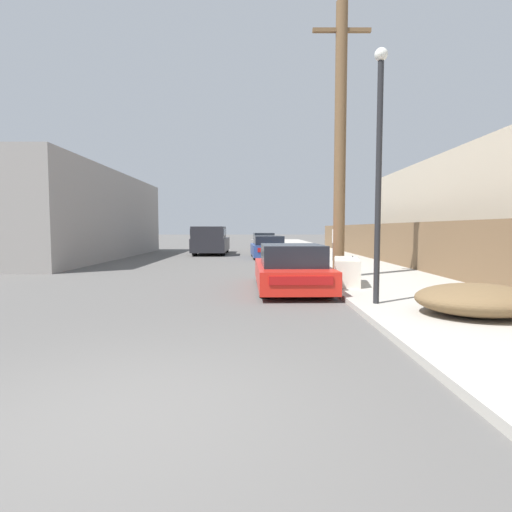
{
  "coord_description": "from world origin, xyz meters",
  "views": [
    {
      "loc": [
        1.19,
        -3.38,
        1.67
      ],
      "look_at": [
        1.16,
        11.64,
        0.64
      ],
      "focal_mm": 28.0,
      "sensor_mm": 36.0,
      "label": 1
    }
  ],
  "objects_px": {
    "car_parked_mid": "(269,248)",
    "brush_pile": "(478,300)",
    "utility_pole": "(341,140)",
    "street_lamp": "(380,159)",
    "car_parked_far": "(264,242)",
    "pedestrian": "(336,242)",
    "discarded_fridge": "(347,271)",
    "pickup_truck": "(211,241)",
    "parked_sports_car_red": "(291,269)"
  },
  "relations": [
    {
      "from": "car_parked_far",
      "to": "pickup_truck",
      "type": "relative_size",
      "value": 0.78
    },
    {
      "from": "discarded_fridge",
      "to": "pickup_truck",
      "type": "distance_m",
      "value": 15.73
    },
    {
      "from": "car_parked_mid",
      "to": "brush_pile",
      "type": "bearing_deg",
      "value": -81.12
    },
    {
      "from": "discarded_fridge",
      "to": "brush_pile",
      "type": "distance_m",
      "value": 4.19
    },
    {
      "from": "parked_sports_car_red",
      "to": "street_lamp",
      "type": "relative_size",
      "value": 0.87
    },
    {
      "from": "street_lamp",
      "to": "brush_pile",
      "type": "xyz_separation_m",
      "value": [
        1.48,
        -1.12,
        -2.68
      ]
    },
    {
      "from": "pickup_truck",
      "to": "street_lamp",
      "type": "xyz_separation_m",
      "value": [
        5.43,
        -17.56,
        2.18
      ]
    },
    {
      "from": "utility_pole",
      "to": "pedestrian",
      "type": "bearing_deg",
      "value": 79.53
    },
    {
      "from": "street_lamp",
      "to": "discarded_fridge",
      "type": "bearing_deg",
      "value": 89.59
    },
    {
      "from": "car_parked_far",
      "to": "brush_pile",
      "type": "distance_m",
      "value": 23.79
    },
    {
      "from": "parked_sports_car_red",
      "to": "street_lamp",
      "type": "distance_m",
      "value": 3.98
    },
    {
      "from": "utility_pole",
      "to": "street_lamp",
      "type": "distance_m",
      "value": 4.72
    },
    {
      "from": "car_parked_far",
      "to": "brush_pile",
      "type": "height_order",
      "value": "car_parked_far"
    },
    {
      "from": "pickup_truck",
      "to": "car_parked_far",
      "type": "bearing_deg",
      "value": -126.18
    },
    {
      "from": "car_parked_mid",
      "to": "brush_pile",
      "type": "height_order",
      "value": "car_parked_mid"
    },
    {
      "from": "street_lamp",
      "to": "brush_pile",
      "type": "relative_size",
      "value": 2.38
    },
    {
      "from": "pedestrian",
      "to": "brush_pile",
      "type": "bearing_deg",
      "value": -89.6
    },
    {
      "from": "discarded_fridge",
      "to": "car_parked_mid",
      "type": "relative_size",
      "value": 0.39
    },
    {
      "from": "car_parked_mid",
      "to": "brush_pile",
      "type": "relative_size",
      "value": 2.01
    },
    {
      "from": "car_parked_mid",
      "to": "pedestrian",
      "type": "xyz_separation_m",
      "value": [
        3.21,
        -3.17,
        0.44
      ]
    },
    {
      "from": "utility_pole",
      "to": "brush_pile",
      "type": "xyz_separation_m",
      "value": [
        1.33,
        -5.64,
        -4.05
      ]
    },
    {
      "from": "discarded_fridge",
      "to": "street_lamp",
      "type": "relative_size",
      "value": 0.33
    },
    {
      "from": "discarded_fridge",
      "to": "car_parked_mid",
      "type": "distance_m",
      "value": 11.78
    },
    {
      "from": "parked_sports_car_red",
      "to": "car_parked_mid",
      "type": "distance_m",
      "value": 11.77
    },
    {
      "from": "pickup_truck",
      "to": "utility_pole",
      "type": "height_order",
      "value": "utility_pole"
    },
    {
      "from": "pickup_truck",
      "to": "brush_pile",
      "type": "distance_m",
      "value": 19.92
    },
    {
      "from": "car_parked_far",
      "to": "street_lamp",
      "type": "xyz_separation_m",
      "value": [
        1.93,
        -22.43,
        2.45
      ]
    },
    {
      "from": "car_parked_far",
      "to": "car_parked_mid",
      "type": "bearing_deg",
      "value": -92.6
    },
    {
      "from": "discarded_fridge",
      "to": "car_parked_mid",
      "type": "height_order",
      "value": "car_parked_mid"
    },
    {
      "from": "street_lamp",
      "to": "utility_pole",
      "type": "bearing_deg",
      "value": 88.16
    },
    {
      "from": "pickup_truck",
      "to": "pedestrian",
      "type": "distance_m",
      "value": 9.28
    },
    {
      "from": "discarded_fridge",
      "to": "street_lamp",
      "type": "bearing_deg",
      "value": -80.05
    },
    {
      "from": "parked_sports_car_red",
      "to": "pickup_truck",
      "type": "bearing_deg",
      "value": 103.24
    },
    {
      "from": "car_parked_mid",
      "to": "pedestrian",
      "type": "bearing_deg",
      "value": -47.73
    },
    {
      "from": "car_parked_far",
      "to": "brush_pile",
      "type": "relative_size",
      "value": 1.94
    },
    {
      "from": "discarded_fridge",
      "to": "brush_pile",
      "type": "relative_size",
      "value": 0.77
    },
    {
      "from": "discarded_fridge",
      "to": "car_parked_far",
      "type": "xyz_separation_m",
      "value": [
        -1.96,
        19.62,
        0.14
      ]
    },
    {
      "from": "car_parked_mid",
      "to": "street_lamp",
      "type": "bearing_deg",
      "value": -85.91
    },
    {
      "from": "car_parked_mid",
      "to": "brush_pile",
      "type": "xyz_separation_m",
      "value": [
        3.29,
        -15.56,
        -0.2
      ]
    },
    {
      "from": "discarded_fridge",
      "to": "pickup_truck",
      "type": "relative_size",
      "value": 0.31
    },
    {
      "from": "utility_pole",
      "to": "street_lamp",
      "type": "relative_size",
      "value": 1.65
    },
    {
      "from": "utility_pole",
      "to": "brush_pile",
      "type": "bearing_deg",
      "value": -76.69
    },
    {
      "from": "parked_sports_car_red",
      "to": "brush_pile",
      "type": "bearing_deg",
      "value": -52.82
    },
    {
      "from": "street_lamp",
      "to": "pedestrian",
      "type": "xyz_separation_m",
      "value": [
        1.39,
        11.27,
        -2.04
      ]
    },
    {
      "from": "pickup_truck",
      "to": "utility_pole",
      "type": "xyz_separation_m",
      "value": [
        5.58,
        -13.04,
        3.54
      ]
    },
    {
      "from": "parked_sports_car_red",
      "to": "car_parked_mid",
      "type": "bearing_deg",
      "value": 89.92
    },
    {
      "from": "pickup_truck",
      "to": "brush_pile",
      "type": "xyz_separation_m",
      "value": [
        6.91,
        -18.68,
        -0.5
      ]
    },
    {
      "from": "car_parked_mid",
      "to": "pickup_truck",
      "type": "xyz_separation_m",
      "value": [
        -3.62,
        3.12,
        0.31
      ]
    },
    {
      "from": "discarded_fridge",
      "to": "pickup_truck",
      "type": "xyz_separation_m",
      "value": [
        -5.45,
        14.75,
        0.41
      ]
    },
    {
      "from": "parked_sports_car_red",
      "to": "pedestrian",
      "type": "xyz_separation_m",
      "value": [
        2.94,
        8.59,
        0.47
      ]
    }
  ]
}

